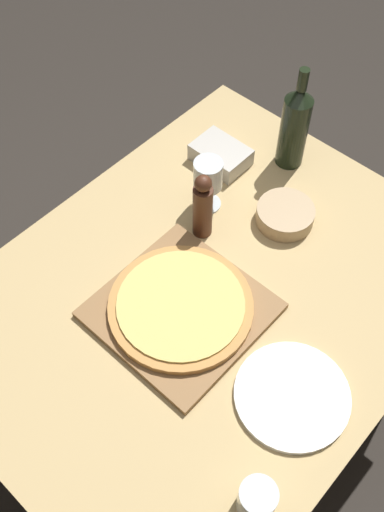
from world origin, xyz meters
TOP-DOWN VIEW (x-y plane):
  - ground_plane at (0.00, 0.00)m, footprint 12.00×12.00m
  - dining_table at (0.00, 0.00)m, footprint 0.99×1.26m
  - cutting_board at (-0.01, -0.09)m, footprint 0.37×0.37m
  - pizza at (-0.01, -0.09)m, footprint 0.35×0.35m
  - wine_bottle at (-0.13, 0.50)m, footprint 0.08×0.08m
  - pepper_mill at (-0.14, 0.13)m, footprint 0.05×0.05m
  - wine_glass at (-0.19, 0.21)m, footprint 0.08×0.08m
  - small_bowl at (0.00, 0.31)m, footprint 0.16×0.16m
  - drinking_tumbler at (0.40, -0.31)m, footprint 0.08×0.08m
  - dinner_plate at (0.32, -0.08)m, footprint 0.26×0.26m
  - food_container at (-0.27, 0.36)m, footprint 0.16×0.11m

SIDE VIEW (x-z plane):
  - ground_plane at x=0.00m, z-range 0.00..0.00m
  - dining_table at x=0.00m, z-range 0.28..1.06m
  - dinner_plate at x=0.32m, z-range 0.77..0.78m
  - cutting_board at x=-0.01m, z-range 0.77..0.79m
  - small_bowl at x=0.00m, z-range 0.77..0.82m
  - food_container at x=-0.27m, z-range 0.77..0.83m
  - pizza at x=-0.01m, z-range 0.79..0.81m
  - drinking_tumbler at x=0.40m, z-range 0.77..0.86m
  - pepper_mill at x=-0.14m, z-range 0.77..0.98m
  - wine_glass at x=-0.19m, z-range 0.80..0.96m
  - wine_bottle at x=-0.13m, z-range 0.74..1.06m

